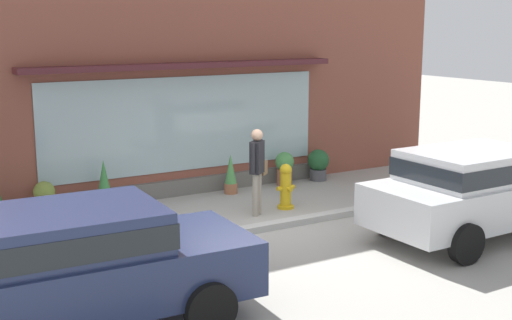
{
  "coord_description": "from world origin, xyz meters",
  "views": [
    {
      "loc": [
        -6.22,
        -10.46,
        3.74
      ],
      "look_at": [
        0.74,
        1.2,
        1.01
      ],
      "focal_mm": 47.87,
      "sensor_mm": 36.0,
      "label": 1
    }
  ],
  "objects_px": {
    "parked_car_navy": "(73,262)",
    "potted_plant_window_center": "(318,164)",
    "fire_hydrant": "(286,186)",
    "potted_plant_trailing_edge": "(104,186)",
    "potted_plant_window_right": "(45,200)",
    "potted_plant_corner_tall": "(285,167)",
    "parked_car_silver": "(476,187)",
    "potted_plant_low_front": "(231,175)",
    "pedestrian_with_handbag": "(257,165)"
  },
  "relations": [
    {
      "from": "potted_plant_window_right",
      "to": "potted_plant_corner_tall",
      "type": "bearing_deg",
      "value": -0.89
    },
    {
      "from": "potted_plant_low_front",
      "to": "potted_plant_trailing_edge",
      "type": "xyz_separation_m",
      "value": [
        -2.88,
        0.03,
        0.08
      ]
    },
    {
      "from": "parked_car_navy",
      "to": "potted_plant_corner_tall",
      "type": "relative_size",
      "value": 5.53
    },
    {
      "from": "potted_plant_window_center",
      "to": "parked_car_navy",
      "type": "bearing_deg",
      "value": -145.14
    },
    {
      "from": "potted_plant_window_right",
      "to": "potted_plant_low_front",
      "type": "bearing_deg",
      "value": -1.57
    },
    {
      "from": "parked_car_navy",
      "to": "potted_plant_low_front",
      "type": "distance_m",
      "value": 7.15
    },
    {
      "from": "fire_hydrant",
      "to": "potted_plant_low_front",
      "type": "bearing_deg",
      "value": 102.35
    },
    {
      "from": "pedestrian_with_handbag",
      "to": "potted_plant_corner_tall",
      "type": "relative_size",
      "value": 2.17
    },
    {
      "from": "fire_hydrant",
      "to": "pedestrian_with_handbag",
      "type": "xyz_separation_m",
      "value": [
        -0.74,
        -0.11,
        0.55
      ]
    },
    {
      "from": "pedestrian_with_handbag",
      "to": "parked_car_silver",
      "type": "height_order",
      "value": "pedestrian_with_handbag"
    },
    {
      "from": "potted_plant_window_right",
      "to": "potted_plant_corner_tall",
      "type": "xyz_separation_m",
      "value": [
        5.51,
        -0.09,
        0.07
      ]
    },
    {
      "from": "potted_plant_trailing_edge",
      "to": "potted_plant_window_center",
      "type": "distance_m",
      "value": 5.33
    },
    {
      "from": "parked_car_navy",
      "to": "potted_plant_corner_tall",
      "type": "height_order",
      "value": "parked_car_navy"
    },
    {
      "from": "fire_hydrant",
      "to": "potted_plant_low_front",
      "type": "relative_size",
      "value": 1.05
    },
    {
      "from": "potted_plant_low_front",
      "to": "potted_plant_window_center",
      "type": "xyz_separation_m",
      "value": [
        2.45,
        0.06,
        -0.02
      ]
    },
    {
      "from": "parked_car_silver",
      "to": "potted_plant_corner_tall",
      "type": "xyz_separation_m",
      "value": [
        -0.75,
        5.01,
        -0.47
      ]
    },
    {
      "from": "parked_car_silver",
      "to": "potted_plant_trailing_edge",
      "type": "bearing_deg",
      "value": 134.62
    },
    {
      "from": "potted_plant_low_front",
      "to": "parked_car_navy",
      "type": "bearing_deg",
      "value": -134.24
    },
    {
      "from": "parked_car_navy",
      "to": "parked_car_silver",
      "type": "bearing_deg",
      "value": 3.38
    },
    {
      "from": "parked_car_silver",
      "to": "parked_car_navy",
      "type": "distance_m",
      "value": 7.18
    },
    {
      "from": "potted_plant_corner_tall",
      "to": "potted_plant_window_center",
      "type": "height_order",
      "value": "potted_plant_corner_tall"
    },
    {
      "from": "fire_hydrant",
      "to": "potted_plant_low_front",
      "type": "distance_m",
      "value": 1.72
    },
    {
      "from": "potted_plant_low_front",
      "to": "potted_plant_corner_tall",
      "type": "height_order",
      "value": "potted_plant_low_front"
    },
    {
      "from": "fire_hydrant",
      "to": "potted_plant_window_center",
      "type": "relative_size",
      "value": 1.23
    },
    {
      "from": "pedestrian_with_handbag",
      "to": "potted_plant_low_front",
      "type": "bearing_deg",
      "value": 40.13
    },
    {
      "from": "potted_plant_trailing_edge",
      "to": "potted_plant_window_right",
      "type": "bearing_deg",
      "value": 176.26
    },
    {
      "from": "potted_plant_trailing_edge",
      "to": "potted_plant_window_center",
      "type": "bearing_deg",
      "value": 0.26
    },
    {
      "from": "parked_car_navy",
      "to": "potted_plant_window_center",
      "type": "distance_m",
      "value": 9.06
    },
    {
      "from": "potted_plant_trailing_edge",
      "to": "pedestrian_with_handbag",
      "type": "bearing_deg",
      "value": -35.96
    },
    {
      "from": "potted_plant_trailing_edge",
      "to": "parked_car_navy",
      "type": "bearing_deg",
      "value": -112.13
    },
    {
      "from": "pedestrian_with_handbag",
      "to": "parked_car_silver",
      "type": "bearing_deg",
      "value": -89.14
    },
    {
      "from": "pedestrian_with_handbag",
      "to": "parked_car_navy",
      "type": "distance_m",
      "value": 5.68
    },
    {
      "from": "parked_car_silver",
      "to": "potted_plant_window_center",
      "type": "relative_size",
      "value": 5.6
    },
    {
      "from": "pedestrian_with_handbag",
      "to": "parked_car_navy",
      "type": "height_order",
      "value": "pedestrian_with_handbag"
    },
    {
      "from": "fire_hydrant",
      "to": "potted_plant_corner_tall",
      "type": "xyz_separation_m",
      "value": [
        1.08,
        1.7,
        -0.03
      ]
    },
    {
      "from": "pedestrian_with_handbag",
      "to": "potted_plant_corner_tall",
      "type": "distance_m",
      "value": 2.64
    },
    {
      "from": "pedestrian_with_handbag",
      "to": "parked_car_navy",
      "type": "relative_size",
      "value": 0.39
    },
    {
      "from": "fire_hydrant",
      "to": "potted_plant_window_center",
      "type": "distance_m",
      "value": 2.71
    },
    {
      "from": "potted_plant_window_right",
      "to": "potted_plant_window_center",
      "type": "relative_size",
      "value": 0.98
    },
    {
      "from": "potted_plant_trailing_edge",
      "to": "parked_car_silver",
      "type": "bearing_deg",
      "value": -44.59
    },
    {
      "from": "parked_car_navy",
      "to": "potted_plant_window_right",
      "type": "distance_m",
      "value": 5.33
    },
    {
      "from": "parked_car_navy",
      "to": "potted_plant_window_center",
      "type": "relative_size",
      "value": 5.81
    },
    {
      "from": "potted_plant_corner_tall",
      "to": "parked_car_silver",
      "type": "bearing_deg",
      "value": -81.45
    },
    {
      "from": "fire_hydrant",
      "to": "potted_plant_window_right",
      "type": "xyz_separation_m",
      "value": [
        -4.43,
        1.79,
        -0.1
      ]
    },
    {
      "from": "fire_hydrant",
      "to": "parked_car_navy",
      "type": "distance_m",
      "value": 6.37
    },
    {
      "from": "potted_plant_corner_tall",
      "to": "potted_plant_window_right",
      "type": "bearing_deg",
      "value": 179.11
    },
    {
      "from": "parked_car_navy",
      "to": "potted_plant_trailing_edge",
      "type": "height_order",
      "value": "parked_car_navy"
    },
    {
      "from": "parked_car_silver",
      "to": "potted_plant_window_center",
      "type": "distance_m",
      "value": 5.07
    },
    {
      "from": "potted_plant_window_right",
      "to": "potted_plant_trailing_edge",
      "type": "relative_size",
      "value": 0.7
    },
    {
      "from": "potted_plant_window_center",
      "to": "potted_plant_window_right",
      "type": "bearing_deg",
      "value": 179.54
    }
  ]
}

